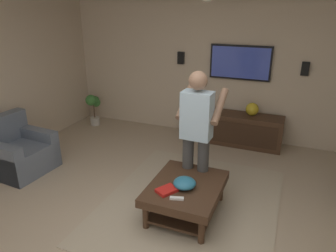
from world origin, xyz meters
TOP-DOWN VIEW (x-y plane):
  - ground_plane at (0.00, 0.00)m, footprint 7.33×7.33m
  - wall_back_tv at (3.10, 0.00)m, footprint 0.10×6.23m
  - area_rug at (0.70, -0.15)m, footprint 2.49×2.08m
  - armchair at (0.57, 2.51)m, footprint 0.85×0.86m
  - coffee_table at (0.50, -0.15)m, footprint 1.00×0.80m
  - media_console at (2.77, -0.24)m, footprint 0.45×1.70m
  - tv at (3.01, -0.24)m, footprint 0.05×1.04m
  - person_standing at (0.92, -0.13)m, footprint 0.55×0.55m
  - potted_plant_short at (2.62, 2.57)m, footprint 0.36×0.22m
  - bowl at (0.43, -0.15)m, footprint 0.26×0.26m
  - remote_white at (0.18, -0.15)m, footprint 0.08×0.16m
  - remote_black at (0.54, -0.17)m, footprint 0.13×0.14m
  - book at (0.28, 0.00)m, footprint 0.27×0.25m
  - vase_round at (2.81, -0.54)m, footprint 0.22×0.22m
  - wall_speaker_left at (3.02, -1.28)m, footprint 0.06×0.12m
  - wall_speaker_right at (3.02, 0.85)m, footprint 0.06×0.12m

SIDE VIEW (x-z plane):
  - ground_plane at x=0.00m, z-range 0.00..0.00m
  - area_rug at x=0.70m, z-range 0.00..0.01m
  - media_console at x=2.77m, z-range 0.00..0.55m
  - armchair at x=0.57m, z-range -0.13..0.69m
  - coffee_table at x=0.50m, z-range 0.10..0.50m
  - remote_white at x=0.18m, z-range 0.40..0.42m
  - remote_black at x=0.54m, z-range 0.40..0.42m
  - book at x=0.28m, z-range 0.40..0.44m
  - potted_plant_short at x=2.62m, z-range 0.09..0.75m
  - bowl at x=0.43m, z-range 0.40..0.52m
  - vase_round at x=2.81m, z-range 0.55..0.77m
  - person_standing at x=0.92m, z-range 0.11..1.75m
  - wall_speaker_left at x=3.02m, z-range 1.26..1.48m
  - tv at x=3.01m, z-range 1.11..1.70m
  - wall_speaker_right at x=3.02m, z-range 1.31..1.53m
  - wall_back_tv at x=3.10m, z-range 0.00..2.84m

